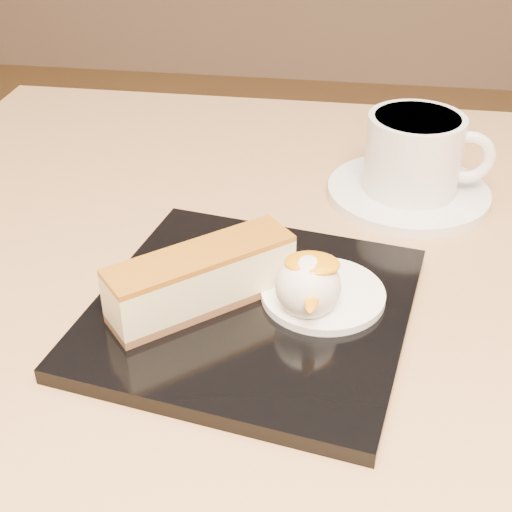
% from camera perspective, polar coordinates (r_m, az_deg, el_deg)
% --- Properties ---
extents(table, '(0.80, 0.80, 0.72)m').
position_cam_1_polar(table, '(0.65, 2.81, -14.31)').
color(table, black).
rests_on(table, ground).
extents(dessert_plate, '(0.25, 0.25, 0.01)m').
position_cam_1_polar(dessert_plate, '(0.52, -0.33, -4.36)').
color(dessert_plate, black).
rests_on(dessert_plate, table).
extents(cheesecake, '(0.13, 0.12, 0.04)m').
position_cam_1_polar(cheesecake, '(0.50, -4.38, -1.81)').
color(cheesecake, brown).
rests_on(cheesecake, dessert_plate).
extents(cream_smear, '(0.09, 0.09, 0.01)m').
position_cam_1_polar(cream_smear, '(0.52, 5.39, -3.05)').
color(cream_smear, white).
rests_on(cream_smear, dessert_plate).
extents(ice_cream_scoop, '(0.05, 0.05, 0.05)m').
position_cam_1_polar(ice_cream_scoop, '(0.49, 4.18, -2.43)').
color(ice_cream_scoop, white).
rests_on(ice_cream_scoop, cream_smear).
extents(mango_sauce, '(0.04, 0.03, 0.01)m').
position_cam_1_polar(mango_sauce, '(0.48, 4.53, -0.58)').
color(mango_sauce, orange).
rests_on(mango_sauce, ice_cream_scoop).
extents(mint_sprig, '(0.03, 0.02, 0.00)m').
position_cam_1_polar(mint_sprig, '(0.54, 2.47, -0.95)').
color(mint_sprig, '#31852B').
rests_on(mint_sprig, cream_smear).
extents(saucer, '(0.15, 0.15, 0.01)m').
position_cam_1_polar(saucer, '(0.68, 12.06, 4.98)').
color(saucer, white).
rests_on(saucer, table).
extents(coffee_cup, '(0.12, 0.09, 0.07)m').
position_cam_1_polar(coffee_cup, '(0.67, 12.67, 8.11)').
color(coffee_cup, white).
rests_on(coffee_cup, saucer).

